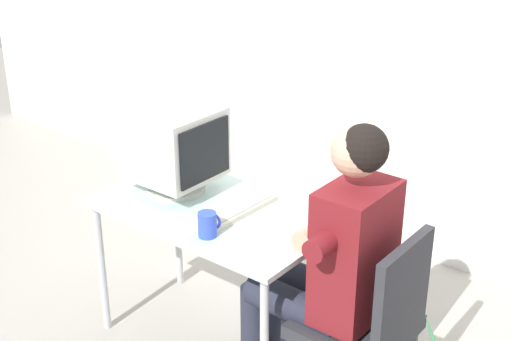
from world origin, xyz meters
TOP-DOWN VIEW (x-y plane):
  - ground_plane at (0.00, 0.00)m, footprint 12.00×12.00m
  - desk at (0.00, 0.00)m, footprint 1.11×0.64m
  - crt_monitor at (-0.26, 0.03)m, footprint 0.39×0.37m
  - keyboard at (0.10, 0.02)m, footprint 0.18×0.46m
  - office_chair at (0.82, -0.00)m, footprint 0.43×0.43m
  - person_seated at (0.62, -0.00)m, footprint 0.72×0.54m
  - desk_mug at (0.16, -0.21)m, footprint 0.08×0.09m

SIDE VIEW (x-z plane):
  - ground_plane at x=0.00m, z-range 0.00..0.00m
  - office_chair at x=0.82m, z-range 0.05..0.92m
  - desk at x=0.00m, z-range 0.29..1.01m
  - person_seated at x=0.62m, z-range 0.04..1.33m
  - keyboard at x=0.10m, z-range 0.72..0.76m
  - desk_mug at x=0.16m, z-range 0.72..0.83m
  - crt_monitor at x=-0.26m, z-range 0.76..1.16m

